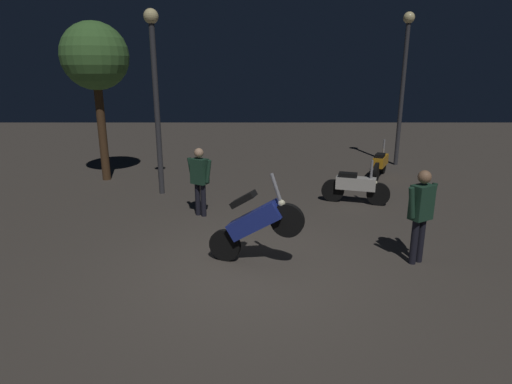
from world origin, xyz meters
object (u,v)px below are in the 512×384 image
object	(u,v)px
streetlamp_far	(156,79)
motorcycle_orange_parked_left	(381,163)
streetlamp_near	(405,71)
motorcycle_white_parked_right	(356,186)
person_bystander_far	(201,176)
person_rider_beside	(422,209)
motorcycle_blue_foreground	(256,223)

from	to	relation	value
streetlamp_far	motorcycle_orange_parked_left	bearing A→B (deg)	15.59
streetlamp_near	motorcycle_white_parked_right	bearing A→B (deg)	-118.60
motorcycle_orange_parked_left	person_bystander_far	world-z (taller)	person_bystander_far
motorcycle_white_parked_right	streetlamp_far	xyz separation A→B (m)	(-4.96, 0.88, 2.52)
person_rider_beside	person_bystander_far	bearing A→B (deg)	28.66
motorcycle_blue_foreground	motorcycle_orange_parked_left	world-z (taller)	motorcycle_blue_foreground
motorcycle_blue_foreground	person_rider_beside	size ratio (longest dim) A/B	1.00
motorcycle_orange_parked_left	streetlamp_near	bearing A→B (deg)	-4.64
streetlamp_near	streetlamp_far	distance (m)	8.15
person_bystander_far	streetlamp_far	size ratio (longest dim) A/B	0.34
motorcycle_white_parked_right	motorcycle_blue_foreground	bearing A→B (deg)	-108.38
motorcycle_white_parked_right	person_bystander_far	xyz separation A→B (m)	(-3.69, -0.92, 0.48)
person_bystander_far	streetlamp_far	world-z (taller)	streetlamp_far
streetlamp_far	person_rider_beside	bearing A→B (deg)	-38.89
motorcycle_orange_parked_left	streetlamp_far	world-z (taller)	streetlamp_far
motorcycle_white_parked_right	motorcycle_orange_parked_left	bearing A→B (deg)	79.98
motorcycle_white_parked_right	streetlamp_near	world-z (taller)	streetlamp_near
person_rider_beside	streetlamp_far	xyz separation A→B (m)	(-5.27, 4.25, 1.98)
motorcycle_blue_foreground	motorcycle_orange_parked_left	distance (m)	7.20
motorcycle_blue_foreground	motorcycle_white_parked_right	bearing A→B (deg)	72.95
motorcycle_orange_parked_left	motorcycle_blue_foreground	bearing A→B (deg)	174.02
motorcycle_orange_parked_left	streetlamp_far	bearing A→B (deg)	131.68
streetlamp_far	motorcycle_blue_foreground	bearing A→B (deg)	-60.05
motorcycle_white_parked_right	person_bystander_far	size ratio (longest dim) A/B	1.04
motorcycle_orange_parked_left	person_rider_beside	distance (m)	6.13
motorcycle_orange_parked_left	streetlamp_far	xyz separation A→B (m)	(-6.32, -1.76, 2.52)
motorcycle_orange_parked_left	streetlamp_near	size ratio (longest dim) A/B	0.31
motorcycle_orange_parked_left	person_bystander_far	xyz separation A→B (m)	(-5.05, -3.56, 0.48)
motorcycle_blue_foreground	streetlamp_near	distance (m)	9.53
motorcycle_white_parked_right	streetlamp_near	size ratio (longest dim) A/B	0.33
motorcycle_orange_parked_left	person_rider_beside	size ratio (longest dim) A/B	0.94
motorcycle_orange_parked_left	motorcycle_white_parked_right	bearing A→B (deg)	178.94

